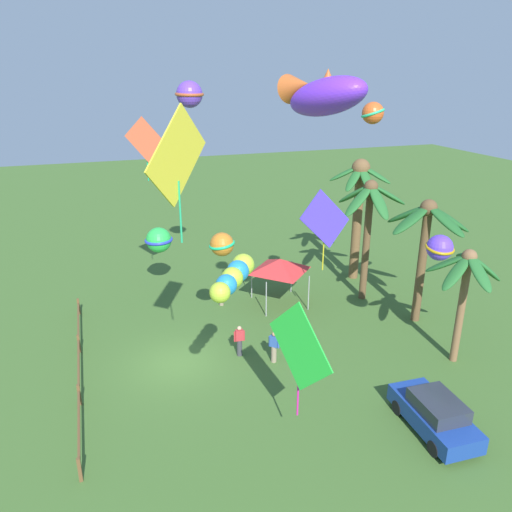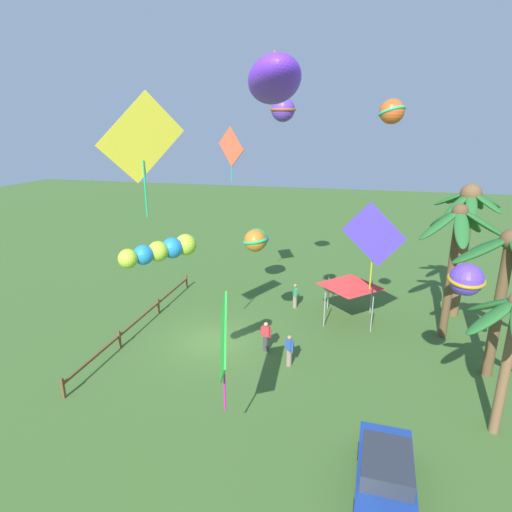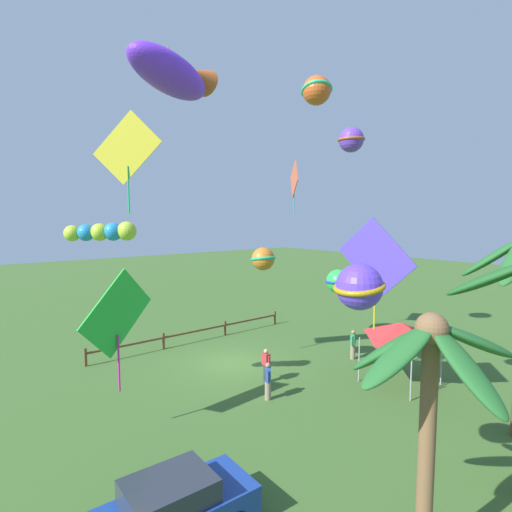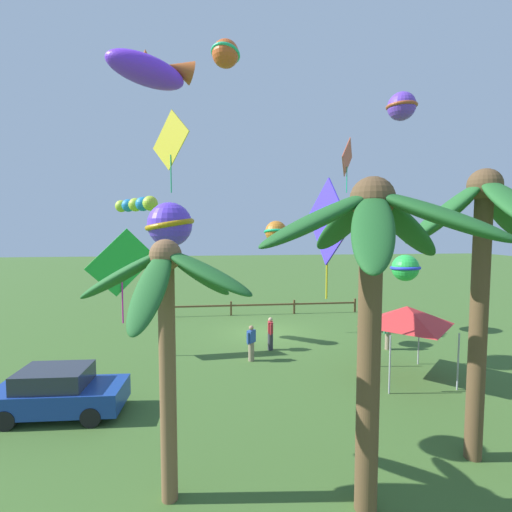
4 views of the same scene
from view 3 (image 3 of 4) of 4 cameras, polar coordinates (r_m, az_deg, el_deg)
name	(u,v)px [view 3 (image 3 of 4)]	position (r m, az deg, el deg)	size (l,w,h in m)	color
ground_plane	(233,363)	(21.73, -3.36, -15.04)	(120.00, 120.00, 0.00)	#3D6028
palm_tree_3	(429,373)	(9.47, 23.44, -15.13)	(3.83, 3.50, 5.65)	brown
rail_fence	(196,332)	(25.28, -8.59, -10.68)	(13.15, 0.12, 0.95)	brown
parked_car_0	(174,508)	(11.34, -11.69, -31.80)	(3.97, 1.86, 1.51)	navy
spectator_0	(268,381)	(17.49, 1.71, -17.38)	(0.43, 0.43, 1.59)	gray
spectator_1	(353,344)	(22.65, 13.67, -12.15)	(0.51, 0.37, 1.59)	gray
spectator_2	(266,365)	(19.11, 1.43, -15.35)	(0.26, 0.55, 1.59)	#38383D
festival_tent	(401,331)	(19.69, 19.99, -9.99)	(2.86, 2.86, 2.85)	#9E9EA3
kite_diamond_0	(127,149)	(18.45, -17.91, 14.30)	(2.18, 2.29, 4.34)	yellow
kite_ball_1	(317,90)	(13.27, 8.66, 22.34)	(1.32, 1.31, 0.87)	#D35520
kite_diamond_2	(117,315)	(14.69, -19.21, -7.99)	(2.94, 1.10, 4.33)	green
kite_ball_3	(351,140)	(23.50, 13.44, 15.85)	(1.99, 1.98, 1.38)	#6539C3
kite_tube_4	(103,232)	(16.48, -21.00, 3.22)	(2.35, 1.91, 0.76)	#ADCF32
kite_diamond_5	(376,259)	(15.58, 16.76, -0.41)	(0.60, 3.01, 4.24)	#4834E1
kite_ball_6	(359,287)	(9.83, 14.53, -4.26)	(1.26, 1.26, 1.12)	#5B37DA
kite_diamond_7	(294,179)	(23.62, 5.47, 10.86)	(1.28, 1.88, 3.12)	#D05534
kite_ball_8	(338,281)	(25.79, 11.65, -3.55)	(2.15, 2.16, 1.51)	green
kite_ball_9	(263,259)	(18.70, 1.02, -0.40)	(1.41, 1.41, 1.09)	#C37021
kite_fish_10	(173,73)	(14.63, -11.75, 24.20)	(3.87, 2.46, 1.75)	#702DEF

